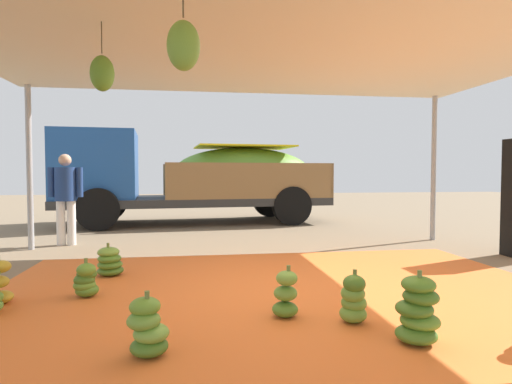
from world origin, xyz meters
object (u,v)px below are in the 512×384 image
Objects in this scene: banana_bunch_2 at (148,329)px; worker_0 at (66,192)px; banana_bunch_0 at (418,311)px; banana_bunch_3 at (286,295)px; cargo_truck_main at (190,176)px; banana_bunch_8 at (353,300)px; banana_bunch_9 at (86,281)px; banana_bunch_6 at (0,284)px; banana_bunch_4 at (110,262)px.

banana_bunch_2 is 5.64m from worker_0.
banana_bunch_3 is (-0.91, 0.73, -0.04)m from banana_bunch_0.
banana_bunch_3 is at bearing 141.46° from banana_bunch_0.
banana_bunch_0 is 0.08× the size of cargo_truck_main.
banana_bunch_9 is (-2.57, 1.19, -0.03)m from banana_bunch_8.
cargo_truck_main is (-1.49, 8.03, 1.06)m from banana_bunch_8.
banana_bunch_6 reaches higher than banana_bunch_8.
banana_bunch_4 is at bearing -99.70° from cargo_truck_main.
banana_bunch_0 is 3.87m from banana_bunch_4.
banana_bunch_3 is 1.00× the size of banana_bunch_8.
banana_bunch_4 is at bearing -64.28° from worker_0.
banana_bunch_9 is at bearing 155.18° from banana_bunch_8.
banana_bunch_4 is 3.03m from worker_0.
worker_0 is (-2.02, 5.21, 0.78)m from banana_bunch_2.
banana_bunch_3 is 0.97× the size of banana_bunch_6.
worker_0 reaches higher than banana_bunch_2.
cargo_truck_main is (1.01, 5.89, 1.09)m from banana_bunch_4.
banana_bunch_0 is at bearing -1.18° from banana_bunch_2.
banana_bunch_0 is at bearing -53.82° from banana_bunch_8.
banana_bunch_8 is (-0.35, 0.48, -0.04)m from banana_bunch_0.
banana_bunch_3 is 7.90m from cargo_truck_main.
banana_bunch_2 is 0.99× the size of banana_bunch_8.
banana_bunch_8 is 8.23m from cargo_truck_main.
banana_bunch_3 is 5.60m from worker_0.
cargo_truck_main is at bearing 55.01° from worker_0.
banana_bunch_8 is at bearing -51.74° from worker_0.
banana_bunch_8 is (3.38, -1.07, 0.00)m from banana_bunch_6.
banana_bunch_2 is 2.68m from banana_bunch_4.
cargo_truck_main is (0.26, 8.46, 1.06)m from banana_bunch_2.
banana_bunch_3 reaches higher than banana_bunch_9.
banana_bunch_8 is at bearing -79.49° from cargo_truck_main.
banana_bunch_4 is at bearing 50.21° from banana_bunch_6.
banana_bunch_8 is (2.50, -2.14, 0.03)m from banana_bunch_4.
banana_bunch_6 is at bearing 157.45° from banana_bunch_0.
worker_0 is at bearing 128.26° from banana_bunch_8.
banana_bunch_2 is 1.82m from banana_bunch_9.
banana_bunch_2 is at bearing 178.82° from banana_bunch_0.
banana_bunch_3 is at bearing -54.72° from worker_0.
banana_bunch_0 reaches higher than banana_bunch_2.
banana_bunch_8 reaches higher than banana_bunch_2.
banana_bunch_3 reaches higher than banana_bunch_2.
banana_bunch_4 is 0.89× the size of banana_bunch_8.
banana_bunch_9 is (-0.07, -0.95, 0.00)m from banana_bunch_4.
cargo_truck_main is at bearing 102.20° from banana_bunch_0.
banana_bunch_9 is (-2.00, 0.94, -0.02)m from banana_bunch_3.
cargo_truck_main is (-1.84, 8.50, 1.02)m from banana_bunch_0.
banana_bunch_2 is at bearing -73.81° from banana_bunch_4.
worker_0 reaches higher than banana_bunch_3.
banana_bunch_4 is at bearing 106.19° from banana_bunch_2.
banana_bunch_2 is 2.22m from banana_bunch_6.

